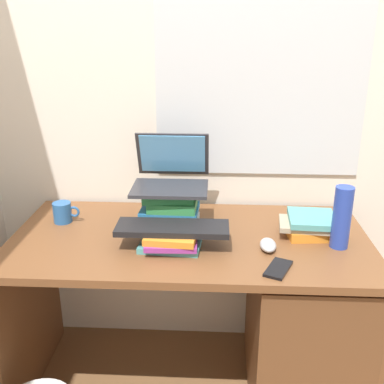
{
  "coord_description": "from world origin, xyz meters",
  "views": [
    {
      "loc": [
        0.1,
        -1.64,
        1.52
      ],
      "look_at": [
        0.01,
        0.02,
        0.91
      ],
      "focal_mm": 42.97,
      "sensor_mm": 36.0,
      "label": 1
    }
  ],
  "objects_px": {
    "desk": "(276,314)",
    "book_stack_side": "(310,225)",
    "book_stack_tall": "(170,209)",
    "water_bottle": "(342,217)",
    "computer_mouse": "(268,245)",
    "cell_phone": "(278,269)",
    "mug": "(63,212)",
    "laptop": "(171,174)",
    "keyboard": "(172,228)",
    "book_stack_keyboard_riser": "(171,239)"
  },
  "relations": [
    {
      "from": "desk",
      "to": "book_stack_side",
      "type": "relative_size",
      "value": 5.84
    },
    {
      "from": "book_stack_tall",
      "to": "water_bottle",
      "type": "bearing_deg",
      "value": -13.38
    },
    {
      "from": "computer_mouse",
      "to": "cell_phone",
      "type": "height_order",
      "value": "computer_mouse"
    },
    {
      "from": "book_stack_side",
      "to": "desk",
      "type": "bearing_deg",
      "value": -152.62
    },
    {
      "from": "desk",
      "to": "water_bottle",
      "type": "height_order",
      "value": "water_bottle"
    },
    {
      "from": "mug",
      "to": "laptop",
      "type": "bearing_deg",
      "value": 5.15
    },
    {
      "from": "laptop",
      "to": "book_stack_tall",
      "type": "bearing_deg",
      "value": -89.79
    },
    {
      "from": "laptop",
      "to": "cell_phone",
      "type": "bearing_deg",
      "value": -44.87
    },
    {
      "from": "keyboard",
      "to": "computer_mouse",
      "type": "height_order",
      "value": "keyboard"
    },
    {
      "from": "book_stack_tall",
      "to": "cell_phone",
      "type": "relative_size",
      "value": 1.79
    },
    {
      "from": "book_stack_tall",
      "to": "mug",
      "type": "relative_size",
      "value": 2.16
    },
    {
      "from": "book_stack_tall",
      "to": "laptop",
      "type": "relative_size",
      "value": 0.8
    },
    {
      "from": "keyboard",
      "to": "cell_phone",
      "type": "height_order",
      "value": "keyboard"
    },
    {
      "from": "book_stack_side",
      "to": "mug",
      "type": "height_order",
      "value": "mug"
    },
    {
      "from": "laptop",
      "to": "water_bottle",
      "type": "height_order",
      "value": "laptop"
    },
    {
      "from": "laptop",
      "to": "mug",
      "type": "bearing_deg",
      "value": -174.85
    },
    {
      "from": "laptop",
      "to": "computer_mouse",
      "type": "height_order",
      "value": "laptop"
    },
    {
      "from": "book_stack_side",
      "to": "cell_phone",
      "type": "height_order",
      "value": "book_stack_side"
    },
    {
      "from": "book_stack_tall",
      "to": "cell_phone",
      "type": "xyz_separation_m",
      "value": [
        0.4,
        -0.34,
        -0.07
      ]
    },
    {
      "from": "book_stack_keyboard_riser",
      "to": "cell_phone",
      "type": "relative_size",
      "value": 1.73
    },
    {
      "from": "book_stack_tall",
      "to": "laptop",
      "type": "distance_m",
      "value": 0.14
    },
    {
      "from": "desk",
      "to": "book_stack_keyboard_riser",
      "type": "distance_m",
      "value": 0.56
    },
    {
      "from": "computer_mouse",
      "to": "mug",
      "type": "xyz_separation_m",
      "value": [
        -0.84,
        0.21,
        0.03
      ]
    },
    {
      "from": "mug",
      "to": "keyboard",
      "type": "bearing_deg",
      "value": -22.91
    },
    {
      "from": "book_stack_keyboard_riser",
      "to": "mug",
      "type": "distance_m",
      "value": 0.52
    },
    {
      "from": "book_stack_keyboard_riser",
      "to": "keyboard",
      "type": "distance_m",
      "value": 0.04
    },
    {
      "from": "keyboard",
      "to": "cell_phone",
      "type": "bearing_deg",
      "value": -22.42
    },
    {
      "from": "desk",
      "to": "mug",
      "type": "distance_m",
      "value": 0.98
    },
    {
      "from": "keyboard",
      "to": "mug",
      "type": "distance_m",
      "value": 0.53
    },
    {
      "from": "book_stack_keyboard_riser",
      "to": "cell_phone",
      "type": "bearing_deg",
      "value": -21.45
    },
    {
      "from": "book_stack_tall",
      "to": "keyboard",
      "type": "xyz_separation_m",
      "value": [
        0.03,
        -0.19,
        0.0
      ]
    },
    {
      "from": "book_stack_keyboard_riser",
      "to": "cell_phone",
      "type": "height_order",
      "value": "book_stack_keyboard_riser"
    },
    {
      "from": "keyboard",
      "to": "cell_phone",
      "type": "xyz_separation_m",
      "value": [
        0.38,
        -0.16,
        -0.07
      ]
    },
    {
      "from": "water_bottle",
      "to": "laptop",
      "type": "bearing_deg",
      "value": 161.96
    },
    {
      "from": "book_stack_keyboard_riser",
      "to": "computer_mouse",
      "type": "relative_size",
      "value": 2.26
    },
    {
      "from": "book_stack_keyboard_riser",
      "to": "water_bottle",
      "type": "relative_size",
      "value": 0.99
    },
    {
      "from": "laptop",
      "to": "keyboard",
      "type": "xyz_separation_m",
      "value": [
        0.03,
        -0.25,
        -0.13
      ]
    },
    {
      "from": "desk",
      "to": "keyboard",
      "type": "relative_size",
      "value": 3.36
    },
    {
      "from": "desk",
      "to": "book_stack_side",
      "type": "distance_m",
      "value": 0.4
    },
    {
      "from": "water_bottle",
      "to": "cell_phone",
      "type": "xyz_separation_m",
      "value": [
        -0.25,
        -0.19,
        -0.11
      ]
    },
    {
      "from": "book_stack_tall",
      "to": "computer_mouse",
      "type": "distance_m",
      "value": 0.43
    },
    {
      "from": "keyboard",
      "to": "water_bottle",
      "type": "xyz_separation_m",
      "value": [
        0.62,
        0.03,
        0.04
      ]
    },
    {
      "from": "desk",
      "to": "laptop",
      "type": "bearing_deg",
      "value": 157.85
    },
    {
      "from": "book_stack_tall",
      "to": "water_bottle",
      "type": "distance_m",
      "value": 0.67
    },
    {
      "from": "desk",
      "to": "book_stack_tall",
      "type": "relative_size",
      "value": 5.79
    },
    {
      "from": "desk",
      "to": "keyboard",
      "type": "bearing_deg",
      "value": -171.04
    },
    {
      "from": "book_stack_tall",
      "to": "mug",
      "type": "height_order",
      "value": "book_stack_tall"
    },
    {
      "from": "book_stack_tall",
      "to": "book_stack_side",
      "type": "relative_size",
      "value": 1.01
    },
    {
      "from": "book_stack_side",
      "to": "computer_mouse",
      "type": "distance_m",
      "value": 0.22
    },
    {
      "from": "laptop",
      "to": "keyboard",
      "type": "distance_m",
      "value": 0.28
    }
  ]
}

